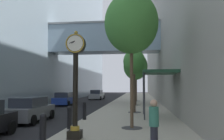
{
  "coord_description": "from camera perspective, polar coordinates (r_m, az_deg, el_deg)",
  "views": [
    {
      "loc": [
        3.84,
        -2.73,
        2.37
      ],
      "look_at": [
        0.98,
        21.73,
        4.05
      ],
      "focal_mm": 36.99,
      "sensor_mm": 36.0,
      "label": 1
    }
  ],
  "objects": [
    {
      "name": "street_tree_far",
      "position": [
        34.28,
        6.01,
        0.79
      ],
      "size": [
        2.33,
        2.33,
        6.4
      ],
      "color": "#333335",
      "rests_on": "sidewalk_right"
    },
    {
      "name": "car_grey_mid",
      "position": [
        16.36,
        -19.56,
        -9.25
      ],
      "size": [
        1.97,
        4.27,
        1.61
      ],
      "color": "slate",
      "rests_on": "ground"
    },
    {
      "name": "pedestrian_walking",
      "position": [
        8.32,
        10.33,
        -12.81
      ],
      "size": [
        0.48,
        0.48,
        1.75
      ],
      "color": "#23232D",
      "rests_on": "sidewalk_right"
    },
    {
      "name": "sidewalk_right",
      "position": [
        32.81,
        5.69,
        -7.91
      ],
      "size": [
        6.5,
        80.0,
        0.14
      ],
      "primitive_type": "cube",
      "color": "#ADA593",
      "rests_on": "ground"
    },
    {
      "name": "bollard_third",
      "position": [
        12.39,
        -10.48,
        -11.3
      ],
      "size": [
        0.25,
        0.25,
        1.19
      ],
      "color": "black",
      "rests_on": "sidewalk_right"
    },
    {
      "name": "bollard_second",
      "position": [
        9.3,
        -16.69,
        -13.7
      ],
      "size": [
        0.25,
        0.25,
        1.19
      ],
      "color": "black",
      "rests_on": "sidewalk_right"
    },
    {
      "name": "ground_plane",
      "position": [
        30.07,
        -0.69,
        -8.43
      ],
      "size": [
        110.0,
        110.0,
        0.0
      ],
      "primitive_type": "plane",
      "color": "black",
      "rests_on": "ground"
    },
    {
      "name": "storefront_awning",
      "position": [
        17.05,
        11.46,
        -0.76
      ],
      "size": [
        2.4,
        3.6,
        3.3
      ],
      "color": "#235138",
      "rests_on": "sidewalk_right"
    },
    {
      "name": "street_tree_mid_far",
      "position": [
        26.99,
        5.83,
        0.92
      ],
      "size": [
        2.79,
        2.79,
        6.12
      ],
      "color": "#333335",
      "rests_on": "sidewalk_right"
    },
    {
      "name": "street_tree_near",
      "position": [
        12.82,
        4.79,
        11.4
      ],
      "size": [
        2.92,
        2.92,
        7.31
      ],
      "color": "#333335",
      "rests_on": "sidewalk_right"
    },
    {
      "name": "street_tree_mid_near",
      "position": [
        19.73,
        5.51,
        1.91
      ],
      "size": [
        1.87,
        1.87,
        5.35
      ],
      "color": "#333335",
      "rests_on": "sidewalk_right"
    },
    {
      "name": "street_clock",
      "position": [
        10.02,
        -9.03,
        -2.11
      ],
      "size": [
        0.84,
        0.55,
        4.62
      ],
      "color": "black",
      "rests_on": "sidewalk_right"
    },
    {
      "name": "car_silver_trailing",
      "position": [
        40.01,
        -3.78,
        -6.14
      ],
      "size": [
        2.22,
        4.41,
        1.66
      ],
      "color": "#B7BABF",
      "rests_on": "ground"
    },
    {
      "name": "bollard_fourth",
      "position": [
        15.57,
        -6.82,
        -9.81
      ],
      "size": [
        0.25,
        0.25,
        1.19
      ],
      "color": "black",
      "rests_on": "sidewalk_right"
    },
    {
      "name": "car_blue_near",
      "position": [
        28.61,
        -11.68,
        -7.03
      ],
      "size": [
        2.16,
        4.4,
        1.58
      ],
      "color": "navy",
      "rests_on": "ground"
    }
  ]
}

